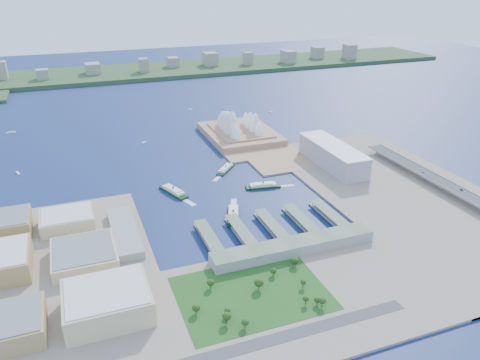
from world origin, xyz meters
name	(u,v)px	position (x,y,z in m)	size (l,w,h in m)	color
ground	(241,206)	(0.00, 0.00, 0.00)	(3000.00, 3000.00, 0.00)	#0F1D46
west_land	(53,287)	(-250.00, -105.00, 1.50)	(220.00, 390.00, 3.00)	gray
south_land	(313,293)	(0.00, -210.00, 1.50)	(720.00, 180.00, 3.00)	gray
east_land	(404,193)	(240.00, -50.00, 1.50)	(240.00, 500.00, 3.00)	gray
peninsula	(245,139)	(107.50, 260.00, 1.50)	(135.00, 220.00, 3.00)	#A17858
far_shore	(132,72)	(0.00, 980.00, 6.00)	(2200.00, 260.00, 12.00)	#2D4926
opera_house	(240,122)	(105.00, 280.00, 32.00)	(134.00, 180.00, 58.00)	white
toaster_building	(333,156)	(195.00, 80.00, 20.50)	(45.00, 155.00, 35.00)	#96969B
expressway	(442,185)	(300.00, -60.00, 8.93)	(26.00, 340.00, 11.85)	gray
west_buildings	(50,257)	(-250.00, -70.00, 16.50)	(200.00, 280.00, 27.00)	#967E4B
ferry_wharves	(272,226)	(14.00, -75.00, 4.65)	(184.00, 90.00, 9.30)	#54644C
terminal_building	(294,247)	(15.00, -135.00, 9.00)	(200.00, 28.00, 12.00)	gray
park	(252,287)	(-60.00, -190.00, 11.00)	(150.00, 110.00, 16.00)	#194714
far_skyline	(132,63)	(0.00, 960.00, 39.50)	(1900.00, 140.00, 55.00)	gray
ferry_a	(173,190)	(-79.20, 74.08, 5.44)	(14.65, 57.55, 10.88)	black
ferry_b	(226,168)	(21.76, 128.33, 4.71)	(12.69, 49.86, 9.43)	black
ferry_c	(233,213)	(-20.91, -27.07, 5.64)	(15.18, 59.64, 11.28)	black
ferry_d	(263,185)	(53.52, 44.85, 5.01)	(13.49, 53.01, 10.02)	black
boat_a	(18,173)	(-300.27, 236.18, 1.36)	(3.53, 14.14, 2.73)	white
boat_b	(144,142)	(-80.71, 312.73, 1.35)	(3.50, 10.00, 2.70)	white
boat_c	(271,112)	(234.76, 419.80, 1.45)	(3.77, 12.93, 2.91)	white
boat_d	(11,132)	(-324.91, 469.80, 1.49)	(3.86, 17.62, 2.97)	white
boat_e	(190,109)	(64.32, 508.33, 1.35)	(3.51, 11.04, 2.71)	white
car_b	(462,190)	(304.00, -93.57, 15.58)	(1.55, 4.44, 1.46)	slate
car_c	(423,172)	(296.00, -22.04, 15.47)	(1.73, 4.26, 1.24)	slate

